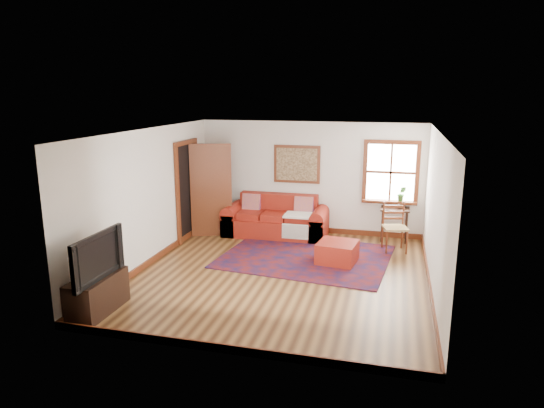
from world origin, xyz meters
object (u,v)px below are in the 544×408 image
(red_leather_sofa, at_px, (276,222))
(red_ottoman, at_px, (337,252))
(media_cabinet, at_px, (97,294))
(ladder_back_chair, at_px, (394,225))
(side_table, at_px, (395,214))

(red_leather_sofa, relative_size, red_ottoman, 3.27)
(red_leather_sofa, distance_m, media_cabinet, 4.69)
(ladder_back_chair, bearing_deg, side_table, 90.07)
(side_table, bearing_deg, media_cabinet, -131.82)
(ladder_back_chair, distance_m, media_cabinet, 5.73)
(side_table, relative_size, media_cabinet, 0.72)
(red_ottoman, bearing_deg, red_leather_sofa, 143.70)
(ladder_back_chair, bearing_deg, red_leather_sofa, 169.68)
(red_ottoman, height_order, media_cabinet, media_cabinet)
(ladder_back_chair, xyz_separation_m, media_cabinet, (-4.15, -3.95, -0.26))
(side_table, bearing_deg, red_leather_sofa, -175.03)
(red_leather_sofa, bearing_deg, ladder_back_chair, -10.32)
(red_ottoman, xyz_separation_m, ladder_back_chair, (1.02, 1.00, 0.33))
(red_leather_sofa, height_order, media_cabinet, red_leather_sofa)
(ladder_back_chair, height_order, media_cabinet, ladder_back_chair)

